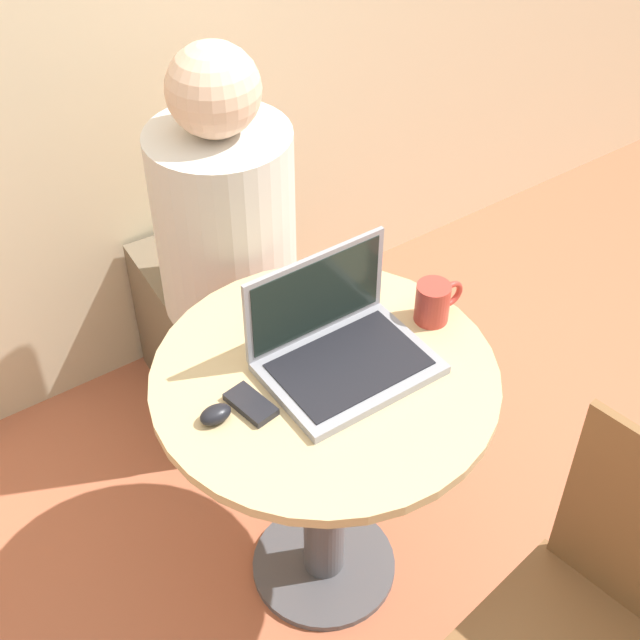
# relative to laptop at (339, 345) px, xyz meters

# --- Properties ---
(ground_plane) EXTENTS (12.00, 12.00, 0.00)m
(ground_plane) POSITION_rel_laptop_xyz_m (-0.04, -0.01, -0.76)
(ground_plane) COLOR #B26042
(round_table) EXTENTS (0.73, 0.73, 0.71)m
(round_table) POSITION_rel_laptop_xyz_m (-0.04, -0.01, -0.25)
(round_table) COLOR #4C4C51
(round_table) RESTS_ON ground_plane
(laptop) EXTENTS (0.34, 0.25, 0.22)m
(laptop) POSITION_rel_laptop_xyz_m (0.00, 0.00, 0.00)
(laptop) COLOR gray
(laptop) RESTS_ON round_table
(cell_phone) EXTENTS (0.07, 0.12, 0.02)m
(cell_phone) POSITION_rel_laptop_xyz_m (-0.22, -0.01, -0.04)
(cell_phone) COLOR black
(cell_phone) RESTS_ON round_table
(computer_mouse) EXTENTS (0.07, 0.04, 0.03)m
(computer_mouse) POSITION_rel_laptop_xyz_m (-0.29, 0.00, -0.03)
(computer_mouse) COLOR black
(computer_mouse) RESTS_ON round_table
(coffee_cup) EXTENTS (0.12, 0.08, 0.09)m
(coffee_cup) POSITION_rel_laptop_xyz_m (0.25, -0.01, 0.00)
(coffee_cup) COLOR #B2382D
(coffee_cup) RESTS_ON round_table
(person_seated) EXTENTS (0.37, 0.56, 1.19)m
(person_seated) POSITION_rel_laptop_xyz_m (0.05, 0.62, -0.27)
(person_seated) COLOR brown
(person_seated) RESTS_ON ground_plane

